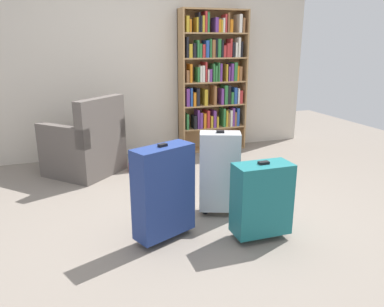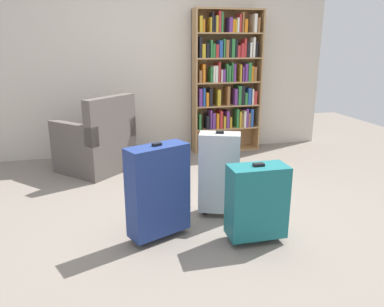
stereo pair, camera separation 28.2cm
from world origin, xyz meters
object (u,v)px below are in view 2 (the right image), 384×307
object	(u,v)px
mug	(142,165)
suitcase_silver	(219,173)
armchair	(97,145)
suitcase_teal	(257,201)
suitcase_navy_blue	(158,190)
bookshelf	(227,78)

from	to	relation	value
mug	suitcase_silver	distance (m)	1.54
armchair	suitcase_teal	world-z (taller)	armchair
suitcase_navy_blue	suitcase_teal	xyz separation A→B (m)	(0.71, -0.22, -0.07)
armchair	suitcase_teal	distance (m)	2.32
bookshelf	mug	xyz separation A→B (m)	(-1.26, -0.58, -0.96)
suitcase_silver	suitcase_teal	bearing A→B (deg)	-74.51
mug	suitcase_silver	size ratio (longest dim) A/B	0.16
bookshelf	mug	size ratio (longest dim) A/B	15.76
mug	suitcase_teal	size ratio (longest dim) A/B	0.19
bookshelf	suitcase_navy_blue	distance (m)	2.69
suitcase_silver	mug	bearing A→B (deg)	110.35
armchair	mug	world-z (taller)	armchair
bookshelf	armchair	world-z (taller)	bookshelf
suitcase_silver	bookshelf	bearing A→B (deg)	69.68
mug	suitcase_teal	xyz separation A→B (m)	(0.66, -1.91, 0.28)
bookshelf	suitcase_navy_blue	world-z (taller)	bookshelf
bookshelf	mug	distance (m)	1.69
suitcase_navy_blue	suitcase_silver	bearing A→B (deg)	25.98
armchair	bookshelf	bearing A→B (deg)	15.35
armchair	suitcase_navy_blue	world-z (taller)	armchair
suitcase_navy_blue	suitcase_teal	world-z (taller)	suitcase_navy_blue
suitcase_navy_blue	mug	bearing A→B (deg)	88.21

